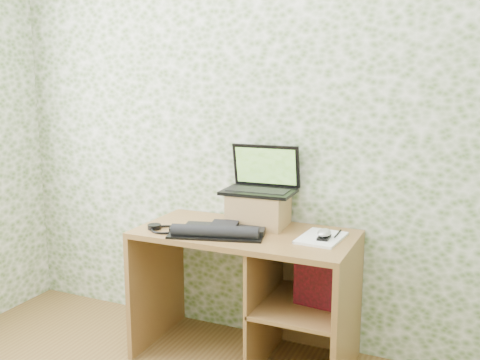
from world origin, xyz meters
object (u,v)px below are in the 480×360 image
at_px(desk, 260,278).
at_px(notepad, 321,238).
at_px(riser, 259,209).
at_px(laptop, 262,181).
at_px(keyboard, 220,231).

height_order(desk, notepad, notepad).
xyz_separation_m(riser, notepad, (0.40, -0.11, -0.09)).
height_order(laptop, keyboard, laptop).
relative_size(laptop, notepad, 1.39).
xyz_separation_m(desk, keyboard, (-0.17, -0.15, 0.29)).
height_order(riser, keyboard, riser).
relative_size(keyboard, notepad, 1.74).
bearing_deg(keyboard, riser, 50.86).
bearing_deg(laptop, notepad, -23.64).
relative_size(riser, notepad, 1.06).
xyz_separation_m(riser, laptop, (0.00, 0.04, 0.16)).
bearing_deg(riser, desk, -64.12).
bearing_deg(laptop, riser, -92.67).
xyz_separation_m(desk, riser, (-0.06, 0.12, 0.36)).
bearing_deg(laptop, keyboard, -113.73).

